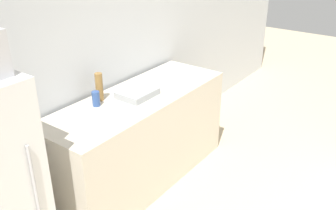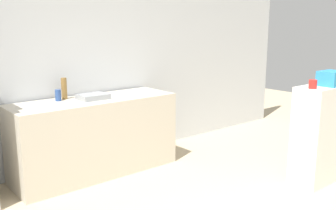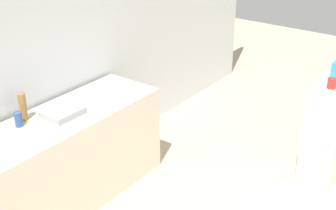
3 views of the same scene
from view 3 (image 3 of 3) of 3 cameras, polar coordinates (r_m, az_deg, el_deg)
The scene contains 7 objects.
wall_back at distance 4.37m, azimuth -18.12°, elevation 4.01°, with size 8.00×0.06×2.60m, color silver.
counter at distance 4.54m, azimuth -12.00°, elevation -6.34°, with size 1.96×0.67×0.92m, color beige.
sink_basin at distance 4.29m, azimuth -12.68°, elevation -0.93°, with size 0.34×0.26×0.06m, color #9EA3A8.
bottle_tall at distance 4.27m, azimuth -17.27°, elevation -0.23°, with size 0.07×0.07×0.25m, color olive.
bottle_short at distance 4.19m, azimuth -17.77°, elevation -1.68°, with size 0.07×0.07×0.13m, color #2D4C8C.
shelf_cabinet at distance 5.00m, azimuth 19.11°, elevation -2.79°, with size 0.69×0.34×1.11m, color white.
jar at distance 4.51m, azimuth 19.34°, elevation 2.52°, with size 0.08×0.08×0.09m, color red.
Camera 3 is at (-2.31, -0.39, 2.82)m, focal length 50.00 mm.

